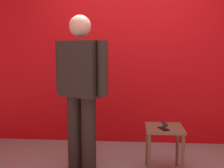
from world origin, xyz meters
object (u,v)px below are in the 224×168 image
(cell_phone, at_px, (164,129))
(side_table, at_px, (164,136))
(tv_remote, at_px, (165,124))
(standing_person, at_px, (81,86))

(cell_phone, bearing_deg, side_table, 55.33)
(side_table, bearing_deg, tv_remote, 82.60)
(side_table, xyz_separation_m, cell_phone, (-0.02, -0.09, 0.11))
(standing_person, relative_size, tv_remote, 10.55)
(standing_person, relative_size, side_table, 3.31)
(tv_remote, bearing_deg, cell_phone, -100.76)
(standing_person, relative_size, cell_phone, 12.46)
(cell_phone, relative_size, tv_remote, 0.85)
(side_table, relative_size, tv_remote, 3.19)
(standing_person, height_order, side_table, standing_person)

